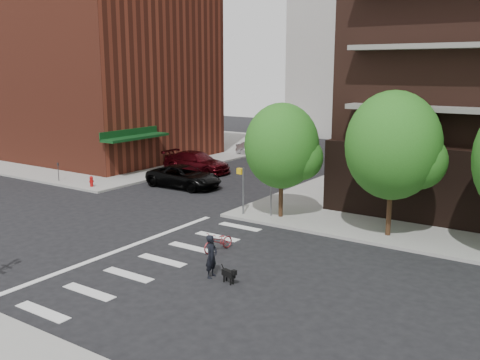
% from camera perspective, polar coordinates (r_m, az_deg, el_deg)
% --- Properties ---
extents(ground, '(120.00, 120.00, 0.00)m').
position_cam_1_polar(ground, '(25.49, -13.34, -7.03)').
color(ground, black).
rests_on(ground, ground).
extents(sidewalk_nw, '(31.00, 33.00, 0.15)m').
position_cam_1_polar(sidewalk_nw, '(58.67, -12.86, 3.65)').
color(sidewalk_nw, gray).
rests_on(sidewalk_nw, ground).
extents(crosswalk, '(3.85, 13.00, 0.01)m').
position_cam_1_polar(crosswalk, '(23.99, -9.72, -8.07)').
color(crosswalk, silver).
rests_on(crosswalk, ground).
extents(midrise_nw, '(21.40, 15.50, 20.00)m').
position_cam_1_polar(midrise_nw, '(52.62, -15.92, 13.60)').
color(midrise_nw, maroon).
rests_on(midrise_nw, sidewalk_nw).
extents(tree_a, '(4.00, 4.00, 5.90)m').
position_cam_1_polar(tree_a, '(28.65, 4.46, 3.65)').
color(tree_a, '#301E11').
rests_on(tree_a, sidewalk_ne).
extents(tree_b, '(4.50, 4.50, 6.65)m').
position_cam_1_polar(tree_b, '(26.19, 16.00, 3.56)').
color(tree_b, '#301E11').
rests_on(tree_b, sidewalk_ne).
extents(pedestrian_signal, '(2.18, 0.67, 2.60)m').
position_cam_1_polar(pedestrian_signal, '(29.41, 0.99, -0.44)').
color(pedestrian_signal, slate).
rests_on(pedestrian_signal, sidewalk_ne).
extents(fire_hydrant, '(0.24, 0.24, 0.73)m').
position_cam_1_polar(fire_hydrant, '(37.97, -15.57, -0.09)').
color(fire_hydrant, '#A50C0C').
rests_on(fire_hydrant, sidewalk_nw).
extents(parking_meter, '(0.10, 0.08, 1.32)m').
position_cam_1_polar(parking_meter, '(40.59, -18.83, 1.04)').
color(parking_meter, black).
rests_on(parking_meter, sidewalk_nw).
extents(parked_car_black, '(2.57, 5.47, 1.51)m').
position_cam_1_polar(parked_car_black, '(37.16, -5.98, 0.35)').
color(parked_car_black, black).
rests_on(parked_car_black, ground).
extents(parked_car_maroon, '(2.51, 5.76, 1.65)m').
position_cam_1_polar(parked_car_maroon, '(42.48, -4.64, 1.91)').
color(parked_car_maroon, '#3C060B').
rests_on(parked_car_maroon, ground).
extents(parked_car_silver, '(1.69, 4.56, 1.49)m').
position_cam_1_polar(parked_car_silver, '(50.15, 2.13, 3.37)').
color(parked_car_silver, gray).
rests_on(parked_car_silver, ground).
extents(scooter, '(0.88, 1.79, 0.90)m').
position_cam_1_polar(scooter, '(24.25, -2.32, -6.57)').
color(scooter, '#9E2F36').
rests_on(scooter, ground).
extents(dog_walker, '(0.68, 0.50, 1.73)m').
position_cam_1_polar(dog_walker, '(21.22, -3.06, -8.13)').
color(dog_walker, black).
rests_on(dog_walker, ground).
extents(dog, '(0.75, 0.35, 0.62)m').
position_cam_1_polar(dog, '(20.76, -1.16, -9.98)').
color(dog, black).
rests_on(dog, ground).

